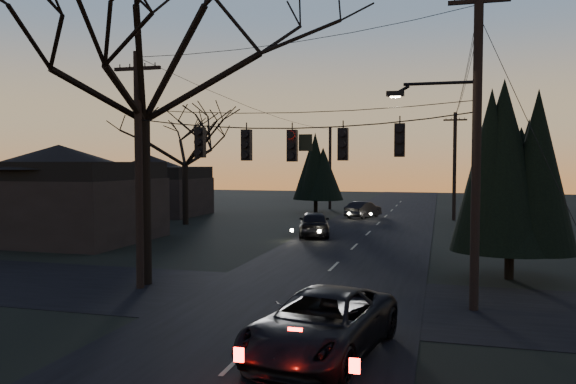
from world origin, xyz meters
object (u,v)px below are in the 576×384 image
(utility_pole_right, at_px, (474,310))
(utility_pole_far_l, at_px, (330,209))
(evergreen_right, at_px, (511,173))
(sedan_oncoming_a, at_px, (314,224))
(utility_pole_left, at_px, (140,288))
(bare_tree_left, at_px, (143,55))
(suv_near, at_px, (322,324))
(sedan_oncoming_b, at_px, (363,210))
(utility_pole_far_r, at_px, (454,220))

(utility_pole_right, distance_m, utility_pole_far_l, 37.79)
(evergreen_right, relative_size, sedan_oncoming_a, 1.55)
(utility_pole_right, height_order, utility_pole_left, utility_pole_right)
(bare_tree_left, bearing_deg, utility_pole_left, -77.17)
(bare_tree_left, relative_size, suv_near, 2.27)
(evergreen_right, bearing_deg, sedan_oncoming_b, 110.95)
(suv_near, height_order, sedan_oncoming_a, sedan_oncoming_a)
(evergreen_right, distance_m, sedan_oncoming_a, 14.98)
(utility_pole_right, bearing_deg, sedan_oncoming_b, 104.29)
(utility_pole_left, bearing_deg, suv_near, -33.79)
(bare_tree_left, height_order, sedan_oncoming_a, bare_tree_left)
(bare_tree_left, bearing_deg, evergreen_right, 19.01)
(evergreen_right, height_order, sedan_oncoming_b, evergreen_right)
(utility_pole_far_l, distance_m, sedan_oncoming_a, 20.50)
(utility_pole_far_r, height_order, evergreen_right, evergreen_right)
(utility_pole_far_l, xyz_separation_m, sedan_oncoming_b, (4.33, -7.87, 0.67))
(suv_near, height_order, sedan_oncoming_b, suv_near)
(bare_tree_left, relative_size, evergreen_right, 1.70)
(utility_pole_right, distance_m, bare_tree_left, 14.45)
(evergreen_right, bearing_deg, suv_near, -116.81)
(utility_pole_right, relative_size, utility_pole_left, 1.18)
(utility_pole_left, xyz_separation_m, sedan_oncoming_b, (4.33, 28.13, 0.67))
(utility_pole_far_r, bearing_deg, sedan_oncoming_a, -124.89)
(suv_near, bearing_deg, utility_pole_far_l, 110.92)
(utility_pole_far_r, distance_m, bare_tree_left, 30.90)
(utility_pole_far_l, height_order, sedan_oncoming_a, utility_pole_far_l)
(utility_pole_left, relative_size, utility_pole_far_l, 1.06)
(utility_pole_far_r, relative_size, sedan_oncoming_b, 2.09)
(utility_pole_far_r, xyz_separation_m, bare_tree_left, (-11.66, -27.32, 8.52))
(utility_pole_far_r, height_order, bare_tree_left, bare_tree_left)
(utility_pole_far_l, bearing_deg, bare_tree_left, -90.25)
(sedan_oncoming_a, bearing_deg, utility_pole_right, 105.64)
(evergreen_right, distance_m, sedan_oncoming_b, 24.75)
(utility_pole_left, distance_m, utility_pole_far_l, 36.00)
(utility_pole_right, distance_m, sedan_oncoming_a, 17.92)
(suv_near, xyz_separation_m, sedan_oncoming_a, (-4.86, 20.95, 0.04))
(sedan_oncoming_b, bearing_deg, suv_near, 115.96)
(sedan_oncoming_b, bearing_deg, utility_pole_far_l, -41.14)
(utility_pole_right, distance_m, utility_pole_far_r, 28.00)
(utility_pole_right, relative_size, utility_pole_far_r, 1.18)
(evergreen_right, relative_size, suv_near, 1.33)
(suv_near, bearing_deg, utility_pole_far_r, 93.85)
(utility_pole_right, xyz_separation_m, sedan_oncoming_a, (-8.56, 15.73, 0.78))
(sedan_oncoming_a, bearing_deg, bare_tree_left, 65.46)
(utility_pole_far_r, bearing_deg, utility_pole_left, -112.33)
(utility_pole_far_r, height_order, sedan_oncoming_b, utility_pole_far_r)
(bare_tree_left, distance_m, evergreen_right, 14.67)
(utility_pole_left, distance_m, sedan_oncoming_b, 28.47)
(utility_pole_far_r, distance_m, suv_near, 33.44)
(utility_pole_left, relative_size, suv_near, 1.58)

